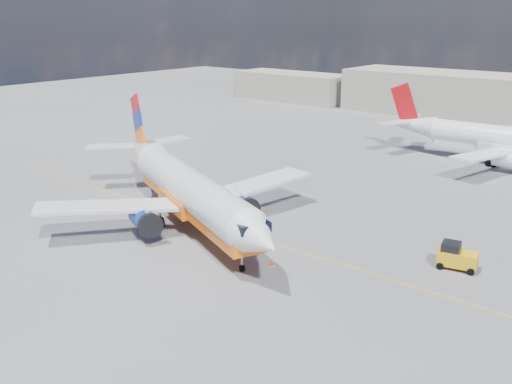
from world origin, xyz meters
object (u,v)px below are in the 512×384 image
Objects in this scene: main_jet at (188,189)px; second_jet at (506,140)px; gse_tug at (456,256)px; traffic_cone at (272,263)px.

main_jet reaches higher than second_jet.
main_jet is 10.61× the size of gse_tug.
gse_tug reaches higher than traffic_cone.
second_jet reaches higher than traffic_cone.
traffic_cone is (11.51, -2.27, -3.19)m from main_jet.
gse_tug is at bearing -80.59° from second_jet.
second_jet is 59.61× the size of traffic_cone.
gse_tug is 14.15m from traffic_cone.
main_jet is 23.67m from gse_tug.
main_jet reaches higher than traffic_cone.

